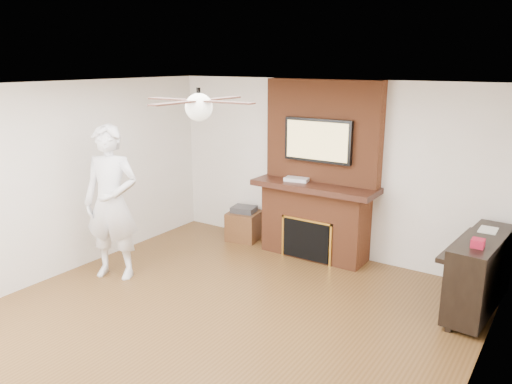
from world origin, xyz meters
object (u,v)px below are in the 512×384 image
Objects in this scene: side_table at (244,224)px; fireplace at (318,188)px; piano at (479,272)px; person at (112,203)px.

fireplace is at bearing -7.50° from side_table.
side_table is at bearing -176.88° from fireplace.
fireplace reaches higher than side_table.
fireplace is 2.41m from piano.
person is at bearing -154.60° from piano.
side_table is (-1.23, -0.07, -0.75)m from fireplace.
piano reaches higher than side_table.
person is at bearing -117.13° from side_table.
fireplace is 1.44m from side_table.
piano is (3.51, -0.48, 0.23)m from side_table.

